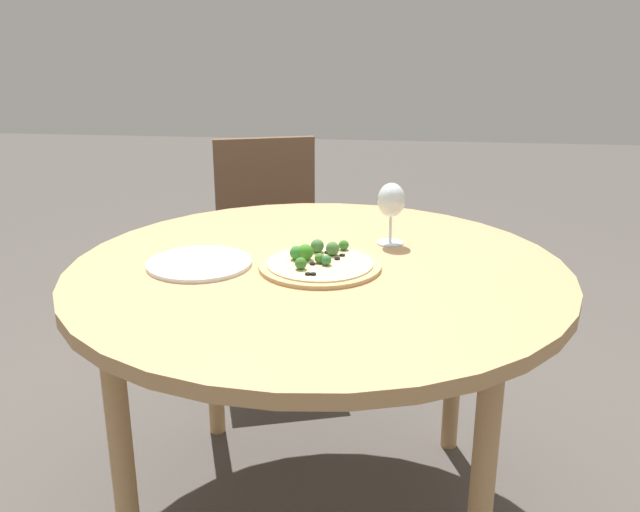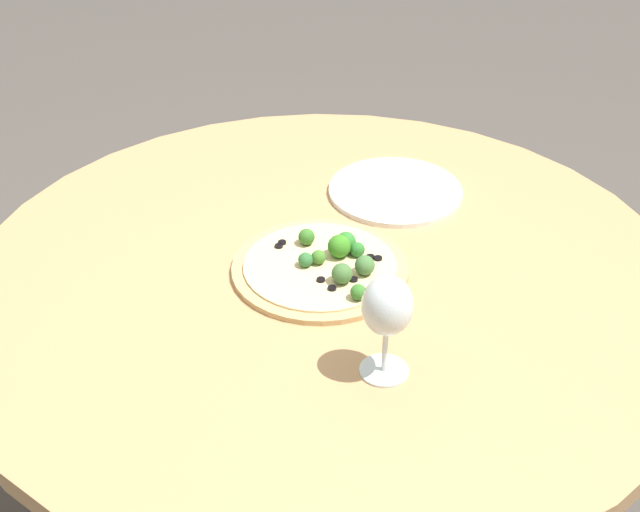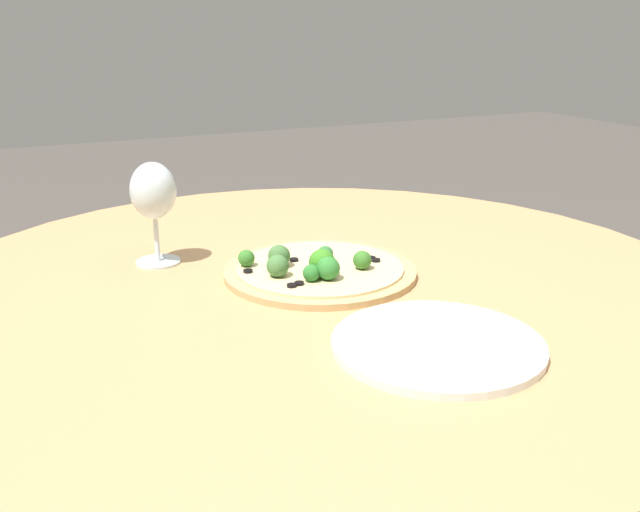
{
  "view_description": "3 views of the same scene",
  "coord_description": "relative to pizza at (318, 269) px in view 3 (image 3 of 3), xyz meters",
  "views": [
    {
      "loc": [
        1.6,
        0.18,
        1.3
      ],
      "look_at": [
        0.01,
        0.01,
        0.75
      ],
      "focal_mm": 40.0,
      "sensor_mm": 36.0,
      "label": 1
    },
    {
      "loc": [
        -0.63,
        1.03,
        1.57
      ],
      "look_at": [
        0.01,
        0.01,
        0.75
      ],
      "focal_mm": 50.0,
      "sensor_mm": 36.0,
      "label": 2
    },
    {
      "loc": [
        -0.44,
        -0.91,
        1.09
      ],
      "look_at": [
        0.01,
        0.01,
        0.75
      ],
      "focal_mm": 40.0,
      "sensor_mm": 36.0,
      "label": 3
    }
  ],
  "objects": [
    {
      "name": "wine_glass",
      "position": [
        -0.2,
        0.17,
        0.1
      ],
      "size": [
        0.07,
        0.07,
        0.16
      ],
      "color": "silver",
      "rests_on": "dining_table"
    },
    {
      "name": "plate_near",
      "position": [
        0.02,
        -0.29,
        -0.01
      ],
      "size": [
        0.25,
        0.25,
        0.01
      ],
      "color": "silver",
      "rests_on": "dining_table"
    },
    {
      "name": "dining_table",
      "position": [
        -0.0,
        -0.0,
        -0.07
      ],
      "size": [
        1.2,
        1.2,
        0.72
      ],
      "color": "tan",
      "rests_on": "ground_plane"
    },
    {
      "name": "pizza",
      "position": [
        0.0,
        0.0,
        0.0
      ],
      "size": [
        0.29,
        0.29,
        0.05
      ],
      "color": "tan",
      "rests_on": "dining_table"
    }
  ]
}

